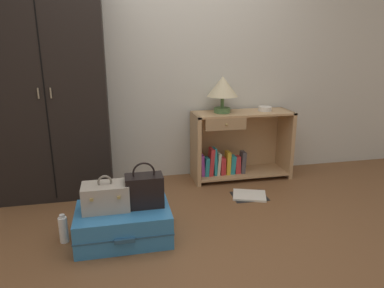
# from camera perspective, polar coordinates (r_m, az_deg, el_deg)

# --- Properties ---
(ground_plane) EXTENTS (9.00, 9.00, 0.00)m
(ground_plane) POSITION_cam_1_polar(r_m,az_deg,el_deg) (2.69, 0.78, -16.11)
(ground_plane) COLOR brown
(back_wall) EXTENTS (6.40, 0.10, 2.60)m
(back_wall) POSITION_cam_1_polar(r_m,az_deg,el_deg) (3.75, -4.48, 14.02)
(back_wall) COLOR beige
(back_wall) RESTS_ON ground_plane
(wardrobe) EXTENTS (1.02, 0.47, 2.04)m
(wardrobe) POSITION_cam_1_polar(r_m,az_deg,el_deg) (3.50, -22.13, 8.16)
(wardrobe) COLOR black
(wardrobe) RESTS_ON ground_plane
(bookshelf) EXTENTS (1.06, 0.39, 0.73)m
(bookshelf) POSITION_cam_1_polar(r_m,az_deg,el_deg) (3.84, 7.29, -0.36)
(bookshelf) COLOR tan
(bookshelf) RESTS_ON ground_plane
(table_lamp) EXTENTS (0.32, 0.32, 0.37)m
(table_lamp) POSITION_cam_1_polar(r_m,az_deg,el_deg) (3.66, 4.98, 9.02)
(table_lamp) COLOR #4C7542
(table_lamp) RESTS_ON bookshelf
(bowl) EXTENTS (0.14, 0.14, 0.05)m
(bowl) POSITION_cam_1_polar(r_m,az_deg,el_deg) (3.85, 11.72, 5.62)
(bowl) COLOR silver
(bowl) RESTS_ON bookshelf
(suitcase_large) EXTENTS (0.70, 0.50, 0.25)m
(suitcase_large) POSITION_cam_1_polar(r_m,az_deg,el_deg) (2.76, -11.01, -12.55)
(suitcase_large) COLOR teal
(suitcase_large) RESTS_ON ground_plane
(train_case) EXTENTS (0.34, 0.22, 0.27)m
(train_case) POSITION_cam_1_polar(r_m,az_deg,el_deg) (2.69, -13.78, -8.27)
(train_case) COLOR #A89E8E
(train_case) RESTS_ON suitcase_large
(handbag) EXTENTS (0.28, 0.16, 0.35)m
(handbag) POSITION_cam_1_polar(r_m,az_deg,el_deg) (2.68, -7.72, -7.41)
(handbag) COLOR black
(handbag) RESTS_ON suitcase_large
(bottle) EXTENTS (0.06, 0.06, 0.22)m
(bottle) POSITION_cam_1_polar(r_m,az_deg,el_deg) (2.85, -20.10, -12.83)
(bottle) COLOR white
(bottle) RESTS_ON ground_plane
(open_book_on_floor) EXTENTS (0.38, 0.34, 0.02)m
(open_book_on_floor) POSITION_cam_1_polar(r_m,az_deg,el_deg) (3.49, 9.27, -8.23)
(open_book_on_floor) COLOR white
(open_book_on_floor) RESTS_ON ground_plane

